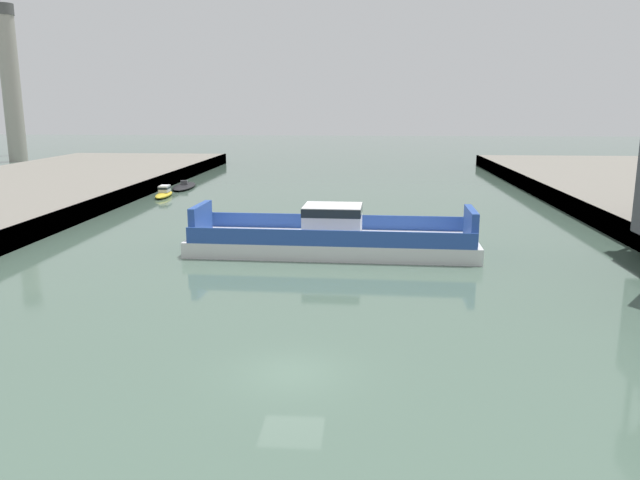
% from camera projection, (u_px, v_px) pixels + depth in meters
% --- Properties ---
extents(ground_plane, '(400.00, 400.00, 0.00)m').
position_uv_depth(ground_plane, '(292.00, 374.00, 24.40)').
color(ground_plane, '#4C6656').
extents(chain_ferry, '(20.58, 6.99, 3.41)m').
position_uv_depth(chain_ferry, '(333.00, 238.00, 44.51)').
color(chain_ferry, silver).
rests_on(chain_ferry, ground).
extents(moored_boat_near_right, '(1.80, 5.35, 1.31)m').
position_uv_depth(moored_boat_near_right, '(164.00, 193.00, 71.59)').
color(moored_boat_near_right, yellow).
rests_on(moored_boat_near_right, ground).
extents(moored_boat_mid_left, '(3.13, 8.43, 0.98)m').
position_uv_depth(moored_boat_mid_left, '(184.00, 186.00, 79.37)').
color(moored_boat_mid_left, black).
rests_on(moored_boat_mid_left, ground).
extents(smokestack_distant_a, '(3.56, 3.56, 28.34)m').
position_uv_depth(smokestack_distant_a, '(10.00, 79.00, 114.36)').
color(smokestack_distant_a, '#9E998E').
rests_on(smokestack_distant_a, ground).
extents(smokestack_distant_b, '(2.77, 2.77, 28.08)m').
position_uv_depth(smokestack_distant_b, '(9.00, 83.00, 128.67)').
color(smokestack_distant_b, '#9E998E').
rests_on(smokestack_distant_b, ground).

